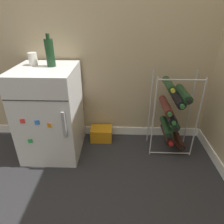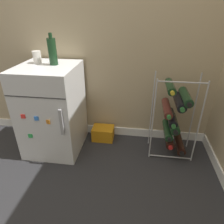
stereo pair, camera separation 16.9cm
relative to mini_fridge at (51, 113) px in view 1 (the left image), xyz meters
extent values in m
plane|color=#28282B|center=(0.49, -0.37, -0.41)|extent=(14.00, 14.00, 0.00)
cube|color=tan|center=(0.49, 0.32, 0.84)|extent=(7.04, 0.06, 2.50)
cube|color=white|center=(0.49, 0.28, -0.37)|extent=(7.04, 0.01, 0.09)
cube|color=silver|center=(0.00, 0.00, 0.00)|extent=(0.50, 0.52, 0.83)
cube|color=#2D2D2D|center=(0.00, -0.26, 0.24)|extent=(0.49, 0.00, 0.01)
cube|color=#9E9EA3|center=(0.20, -0.28, 0.04)|extent=(0.02, 0.02, 0.22)
cube|color=red|center=(-0.13, -0.27, 0.06)|extent=(0.04, 0.01, 0.04)
cube|color=green|center=(-0.11, -0.27, -0.13)|extent=(0.04, 0.01, 0.04)
cube|color=orange|center=(0.08, -0.27, 0.03)|extent=(0.04, 0.01, 0.04)
cube|color=blue|center=(-0.02, -0.27, 0.05)|extent=(0.04, 0.01, 0.04)
cylinder|color=#B2B2B7|center=(0.92, -0.05, -0.03)|extent=(0.01, 0.01, 0.77)
cylinder|color=#B2B2B7|center=(1.31, -0.05, -0.03)|extent=(0.01, 0.01, 0.77)
cylinder|color=#B2B2B7|center=(0.92, 0.16, -0.03)|extent=(0.01, 0.01, 0.77)
cylinder|color=#B2B2B7|center=(1.31, 0.16, -0.03)|extent=(0.01, 0.01, 0.77)
cylinder|color=#B2B2B7|center=(1.12, -0.05, -0.39)|extent=(0.38, 0.01, 0.01)
cylinder|color=#B2B2B7|center=(1.12, -0.05, 0.34)|extent=(0.38, 0.01, 0.01)
cylinder|color=black|center=(1.21, 0.06, -0.31)|extent=(0.08, 0.28, 0.08)
cylinder|color=black|center=(1.21, -0.10, -0.31)|extent=(0.04, 0.02, 0.04)
cylinder|color=black|center=(1.10, 0.06, -0.24)|extent=(0.08, 0.30, 0.08)
cylinder|color=red|center=(1.10, -0.11, -0.24)|extent=(0.04, 0.02, 0.04)
cylinder|color=#19381E|center=(1.08, 0.06, -0.16)|extent=(0.07, 0.30, 0.07)
cylinder|color=black|center=(1.08, -0.10, -0.16)|extent=(0.03, 0.02, 0.03)
cylinder|color=#19381E|center=(1.12, 0.06, -0.09)|extent=(0.08, 0.29, 0.08)
cylinder|color=black|center=(1.12, -0.10, -0.09)|extent=(0.04, 0.02, 0.04)
cylinder|color=black|center=(1.09, 0.06, -0.03)|extent=(0.07, 0.28, 0.07)
cylinder|color=#2D7033|center=(1.09, -0.10, -0.03)|extent=(0.03, 0.02, 0.03)
cylinder|color=#56231E|center=(1.04, 0.06, 0.06)|extent=(0.07, 0.31, 0.07)
cylinder|color=#2D7033|center=(1.04, -0.11, 0.06)|extent=(0.03, 0.02, 0.03)
cylinder|color=black|center=(1.14, 0.06, 0.13)|extent=(0.08, 0.28, 0.08)
cylinder|color=#2D7033|center=(1.14, -0.10, 0.13)|extent=(0.04, 0.02, 0.04)
cylinder|color=#19381E|center=(1.18, 0.06, 0.18)|extent=(0.08, 0.30, 0.08)
cylinder|color=black|center=(1.18, -0.10, 0.18)|extent=(0.04, 0.02, 0.04)
cylinder|color=#19381E|center=(1.05, 0.06, 0.26)|extent=(0.07, 0.26, 0.07)
cylinder|color=gold|center=(1.05, -0.09, 0.26)|extent=(0.03, 0.02, 0.03)
cube|color=orange|center=(0.44, 0.18, -0.34)|extent=(0.22, 0.17, 0.14)
cylinder|color=silver|center=(-0.11, 0.08, 0.46)|extent=(0.07, 0.07, 0.10)
cylinder|color=#19381E|center=(0.06, 0.05, 0.52)|extent=(0.07, 0.07, 0.22)
cylinder|color=#19381E|center=(0.06, 0.05, 0.65)|extent=(0.03, 0.03, 0.04)
camera|label=1|loc=(0.61, -1.58, 0.85)|focal=32.00mm
camera|label=2|loc=(0.78, -1.57, 0.85)|focal=32.00mm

